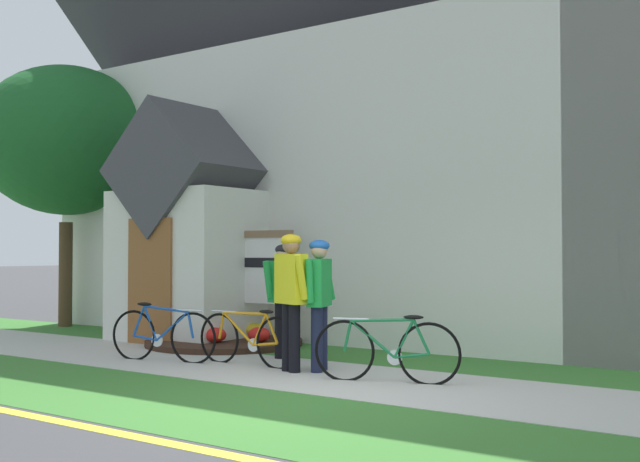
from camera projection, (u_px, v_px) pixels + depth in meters
The scene contains 14 objects.
ground at pixel (466, 357), 11.26m from camera, with size 140.00×140.00×0.00m, color #3D3D3F.
sidewalk_slab at pixel (224, 365), 10.44m from camera, with size 32.00×2.20×0.01m, color #B7B5AD.
grass_verge at pixel (92, 389), 8.63m from camera, with size 32.00×2.20×0.01m, color #38722D.
church_lawn at pixel (304, 351), 11.97m from camera, with size 24.00×1.52×0.01m, color #38722D.
church_building at pixel (470, 84), 16.10m from camera, with size 14.57×11.42×14.18m.
church_sign at pixel (239, 270), 12.99m from camera, with size 2.11×0.26×1.89m.
flower_bed at pixel (224, 341), 12.65m from camera, with size 2.57×2.57×0.34m.
bicycle_yellow at pixel (387, 350), 9.06m from camera, with size 1.69×0.57×0.82m.
bicycle_orange at pixel (162, 335), 10.81m from camera, with size 1.67×0.41×0.84m.
bicycle_red at pixel (248, 339), 10.42m from camera, with size 1.73×0.08×0.79m.
cyclist_in_yellow_jersey at pixel (319, 294), 9.90m from camera, with size 0.33×0.76×1.70m.
cyclist_in_red_jersey at pixel (291, 290), 9.86m from camera, with size 0.62×0.45×1.77m.
cyclist_in_green_jersey at pixel (283, 292), 11.13m from camera, with size 0.28×0.74×1.65m.
yard_deciduous_tree at pixel (67, 141), 16.00m from camera, with size 3.63×3.63×5.39m.
Camera 1 is at (4.70, -6.51, 1.54)m, focal length 43.25 mm.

